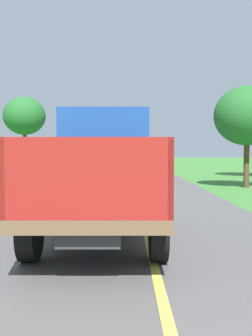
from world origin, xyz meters
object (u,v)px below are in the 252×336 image
at_px(banana_truck_far, 119,157).
at_px(roadside_tree_mid_right, 24,116).
at_px(banana_truck_near, 102,170).
at_px(roadside_tree_near_left, 247,116).

bearing_deg(banana_truck_far, roadside_tree_mid_right, 137.72).
bearing_deg(banana_truck_near, roadside_tree_near_left, 60.00).
xyz_separation_m(banana_truck_near, roadside_tree_mid_right, (-7.05, 21.49, 2.93)).
bearing_deg(banana_truck_far, banana_truck_near, -90.46).
height_order(banana_truck_near, banana_truck_far, same).
bearing_deg(banana_truck_far, roadside_tree_near_left, -28.88).
bearing_deg(roadside_tree_mid_right, roadside_tree_near_left, -36.49).
relative_size(banana_truck_near, banana_truck_far, 1.00).
xyz_separation_m(banana_truck_near, roadside_tree_near_left, (6.58, 11.40, 2.13)).
height_order(banana_truck_near, roadside_tree_near_left, roadside_tree_near_left).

